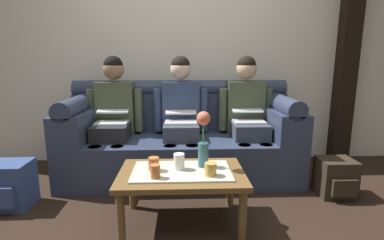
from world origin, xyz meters
TOP-DOWN VIEW (x-y plane):
  - ground_plane at (0.00, 0.00)m, footprint 14.00×14.00m
  - back_wall_patterned at (0.00, 1.70)m, footprint 6.00×0.12m
  - timber_pillar at (1.90, 1.58)m, footprint 0.20×0.20m
  - couch at (0.00, 1.17)m, footprint 2.29×0.88m
  - person_left at (-0.68, 1.16)m, footprint 0.56×0.67m
  - person_middle at (0.00, 1.17)m, footprint 0.56×0.67m
  - person_right at (0.68, 1.17)m, footprint 0.56×0.67m
  - coffee_table at (0.00, 0.21)m, footprint 0.89×0.58m
  - flower_vase at (0.16, 0.28)m, footprint 0.10×0.10m
  - cup_near_left at (-0.18, 0.08)m, footprint 0.07×0.07m
  - cup_near_right at (-0.20, 0.21)m, footprint 0.08×0.08m
  - cup_far_center at (-0.02, 0.23)m, footprint 0.08×0.08m
  - cup_far_left at (0.20, 0.10)m, footprint 0.08×0.08m
  - backpack_right at (1.36, 0.60)m, footprint 0.30×0.31m
  - backpack_left at (-1.41, 0.51)m, footprint 0.35×0.32m

SIDE VIEW (x-z plane):
  - ground_plane at x=0.00m, z-range 0.00..0.00m
  - backpack_right at x=1.36m, z-range 0.00..0.33m
  - backpack_left at x=-1.41m, z-range 0.00..0.37m
  - coffee_table at x=0.00m, z-range 0.14..0.55m
  - couch at x=0.00m, z-range -0.11..0.85m
  - cup_far_left at x=0.20m, z-range 0.41..0.50m
  - cup_near_left at x=-0.18m, z-range 0.41..0.50m
  - cup_near_right at x=-0.20m, z-range 0.41..0.51m
  - cup_far_center at x=-0.02m, z-range 0.41..0.52m
  - flower_vase at x=0.16m, z-range 0.42..0.84m
  - person_middle at x=0.00m, z-range 0.05..1.27m
  - person_right at x=0.68m, z-range 0.05..1.27m
  - person_left at x=-0.68m, z-range 0.05..1.27m
  - back_wall_patterned at x=0.00m, z-range 0.00..2.90m
  - timber_pillar at x=1.90m, z-range 0.00..2.90m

